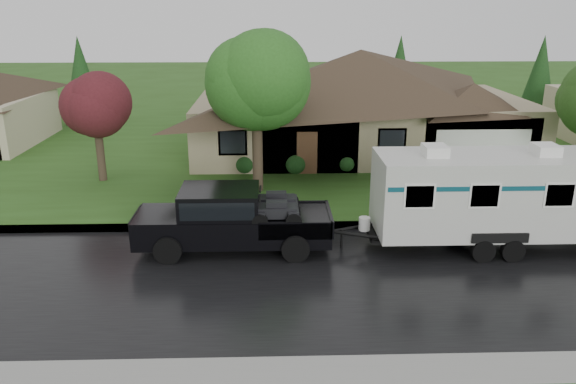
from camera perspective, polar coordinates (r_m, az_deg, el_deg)
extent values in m
plane|color=#2A4E18|center=(19.46, 7.24, -6.02)|extent=(140.00, 140.00, 0.00)
cube|color=black|center=(17.68, 8.22, -8.66)|extent=(140.00, 8.00, 0.01)
cube|color=gray|center=(21.48, 6.35, -3.37)|extent=(140.00, 0.50, 0.15)
cube|color=#2A4E18|center=(33.58, 3.40, 4.67)|extent=(140.00, 26.00, 0.15)
cube|color=gray|center=(32.52, 7.14, 6.95)|extent=(18.00, 10.00, 3.00)
pyramid|color=#35261D|center=(31.98, 7.43, 14.17)|extent=(19.44, 10.80, 2.60)
cube|color=gray|center=(31.02, 17.92, 5.37)|extent=(5.76, 4.00, 2.70)
cylinder|color=#382B1E|center=(24.80, -3.11, 3.63)|extent=(0.46, 0.46, 3.10)
sphere|color=#327325|center=(24.16, -3.25, 11.45)|extent=(4.28, 4.28, 4.28)
cylinder|color=#382B1E|center=(27.78, -18.48, 3.41)|extent=(0.38, 0.38, 2.26)
sphere|color=#561B21|center=(27.29, -19.00, 8.44)|extent=(3.13, 3.13, 3.13)
sphere|color=#143814|center=(27.82, -4.42, 2.99)|extent=(1.00, 1.00, 1.00)
sphere|color=#143814|center=(27.81, 0.78, 3.04)|extent=(1.00, 1.00, 1.00)
sphere|color=#143814|center=(28.03, 5.94, 3.06)|extent=(1.00, 1.00, 1.00)
sphere|color=#143814|center=(28.48, 10.98, 3.07)|extent=(1.00, 1.00, 1.00)
sphere|color=#143814|center=(29.13, 15.82, 3.04)|extent=(1.00, 1.00, 1.00)
sphere|color=#143814|center=(29.99, 20.43, 3.00)|extent=(1.00, 1.00, 1.00)
cube|color=black|center=(19.28, -5.55, -3.44)|extent=(6.55, 2.18, 0.94)
cube|color=black|center=(19.49, -12.65, -2.65)|extent=(1.75, 2.13, 0.38)
cube|color=black|center=(19.03, -6.94, -1.09)|extent=(2.62, 2.05, 0.98)
cube|color=black|center=(19.01, -6.95, -0.94)|extent=(2.40, 2.10, 0.60)
cube|color=black|center=(19.17, 0.63, -2.78)|extent=(2.40, 2.08, 0.07)
cylinder|color=black|center=(18.72, -12.11, -5.78)|extent=(0.92, 0.35, 0.92)
cylinder|color=black|center=(20.66, -11.10, -3.37)|extent=(0.92, 0.35, 0.92)
cylinder|color=black|center=(18.42, 0.76, -5.75)|extent=(0.92, 0.35, 0.92)
cylinder|color=black|center=(20.39, 0.50, -3.30)|extent=(0.92, 0.35, 0.92)
cube|color=beige|center=(20.26, 19.71, -0.12)|extent=(7.64, 2.62, 2.68)
cube|color=black|center=(20.75, 19.27, -4.06)|extent=(8.08, 1.31, 0.15)
cube|color=#0B4453|center=(20.09, 19.89, 1.47)|extent=(7.49, 2.64, 0.15)
cube|color=white|center=(19.22, 14.71, 4.11)|extent=(0.76, 0.87, 0.35)
cube|color=white|center=(20.57, 24.71, 3.93)|extent=(0.76, 0.87, 0.35)
cylinder|color=black|center=(19.50, 19.20, -5.68)|extent=(0.76, 0.26, 0.76)
cylinder|color=black|center=(21.73, 16.88, -2.96)|extent=(0.76, 0.26, 0.76)
cylinder|color=black|center=(19.86, 21.86, -5.54)|extent=(0.76, 0.26, 0.76)
cylinder|color=black|center=(22.06, 19.31, -2.89)|extent=(0.76, 0.26, 0.76)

